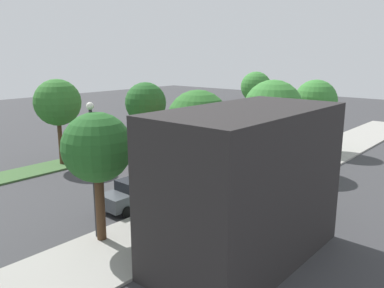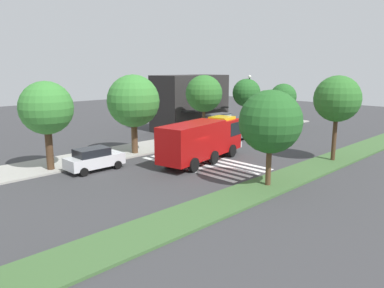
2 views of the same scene
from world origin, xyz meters
TOP-DOWN VIEW (x-y plane):
  - ground_plane at (0.00, 0.00)m, footprint 120.00×120.00m
  - sidewalk at (0.00, 8.08)m, footprint 60.00×4.82m
  - median_strip at (0.00, -7.17)m, footprint 60.00×3.00m
  - crosswalk at (1.66, 0.00)m, footprint 4.95×10.21m
  - fire_truck at (2.22, 0.58)m, footprint 9.72×4.13m
  - parked_car_west at (-5.84, 4.47)m, footprint 4.40×2.04m
  - parked_car_mid at (11.80, 4.47)m, footprint 4.44×2.06m
  - bus_stop_shelter at (11.55, 7.03)m, footprint 3.50×1.40m
  - bench_near_shelter at (7.55, 7.05)m, footprint 1.60×0.50m
  - street_lamp at (16.02, 6.27)m, footprint 0.36×0.36m
  - storefront_building at (12.72, 12.82)m, footprint 9.36×5.48m
  - sidewalk_tree_far_west at (-8.27, 6.67)m, footprint 3.94×3.94m
  - sidewalk_tree_west at (-0.41, 6.67)m, footprint 4.63×4.63m
  - sidewalk_tree_center at (8.68, 6.67)m, footprint 3.86×3.86m
  - sidewalk_tree_east at (16.04, 6.67)m, footprint 3.32×3.32m
  - median_tree_far_west at (-20.35, -7.17)m, footprint 4.13×4.13m
  - median_tree_west at (0.16, -7.17)m, footprint 4.07×4.07m
  - median_tree_center at (9.74, -7.17)m, footprint 3.76×3.76m

SIDE VIEW (x-z plane):
  - ground_plane at x=0.00m, z-range 0.00..0.00m
  - crosswalk at x=1.66m, z-range 0.00..0.01m
  - sidewalk at x=0.00m, z-range 0.00..0.14m
  - median_strip at x=0.00m, z-range 0.00..0.14m
  - bench_near_shelter at x=7.55m, z-range 0.14..1.04m
  - parked_car_mid at x=11.80m, z-range 0.03..1.77m
  - parked_car_west at x=-5.84m, z-range 0.03..1.78m
  - bus_stop_shelter at x=11.55m, z-range 0.66..3.12m
  - fire_truck at x=2.22m, z-range 0.23..3.67m
  - storefront_building at x=12.72m, z-range 0.00..6.80m
  - street_lamp at x=16.02m, z-range 0.71..7.43m
  - median_tree_west at x=0.16m, z-range 1.21..7.44m
  - median_tree_far_west at x=-20.35m, z-range 1.37..7.97m
  - sidewalk_tree_east at x=16.04m, z-range 1.57..7.87m
  - sidewalk_tree_far_west at x=-8.27m, z-range 1.45..8.09m
  - sidewalk_tree_west at x=-0.41m, z-range 1.30..8.30m
  - sidewalk_tree_center at x=8.68m, z-range 1.61..8.44m
  - median_tree_center at x=9.74m, z-range 1.72..8.70m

